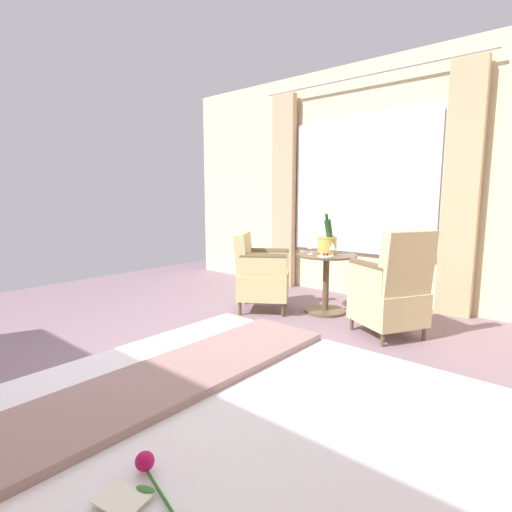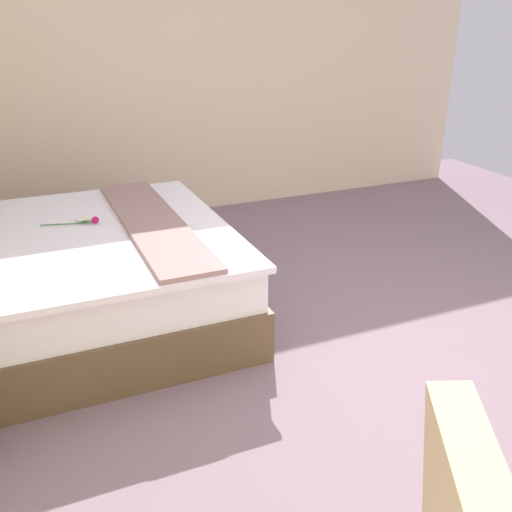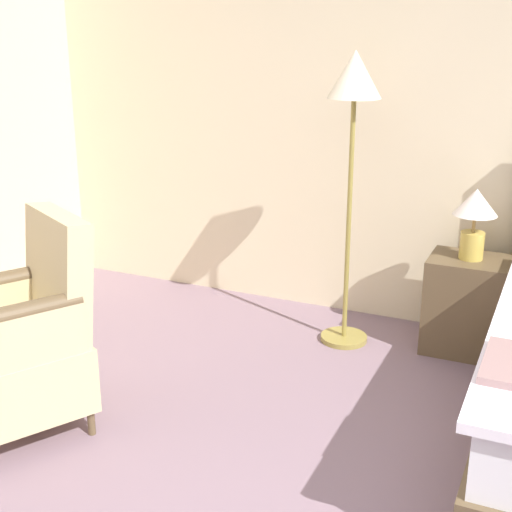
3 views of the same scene
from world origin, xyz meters
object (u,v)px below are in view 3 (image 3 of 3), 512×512
object	(u,v)px
armchair_by_window	(26,342)
floor_lamp_brass	(354,108)
nightstand	(466,305)
bedside_lamp	(475,213)

from	to	relation	value
armchair_by_window	floor_lamp_brass	bearing A→B (deg)	55.52
floor_lamp_brass	armchair_by_window	distance (m)	2.09
nightstand	bedside_lamp	bearing A→B (deg)	180.00
floor_lamp_brass	armchair_by_window	world-z (taller)	floor_lamp_brass
nightstand	floor_lamp_brass	world-z (taller)	floor_lamp_brass
floor_lamp_brass	armchair_by_window	bearing A→B (deg)	-124.48
nightstand	floor_lamp_brass	bearing A→B (deg)	-165.91
nightstand	armchair_by_window	world-z (taller)	armchair_by_window
nightstand	bedside_lamp	distance (m)	0.55
bedside_lamp	floor_lamp_brass	world-z (taller)	floor_lamp_brass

